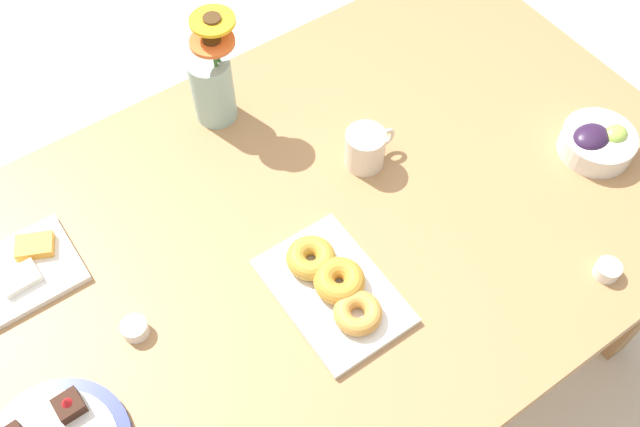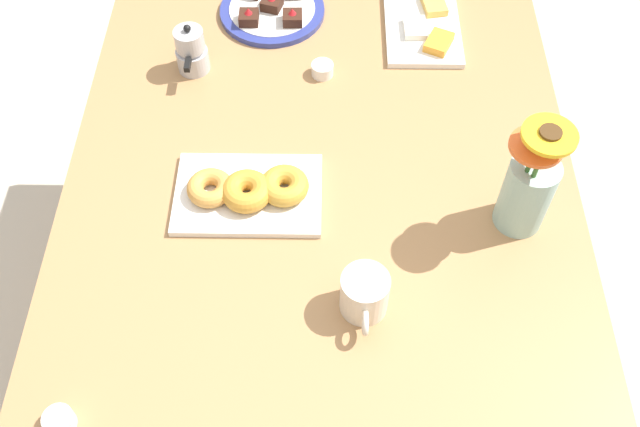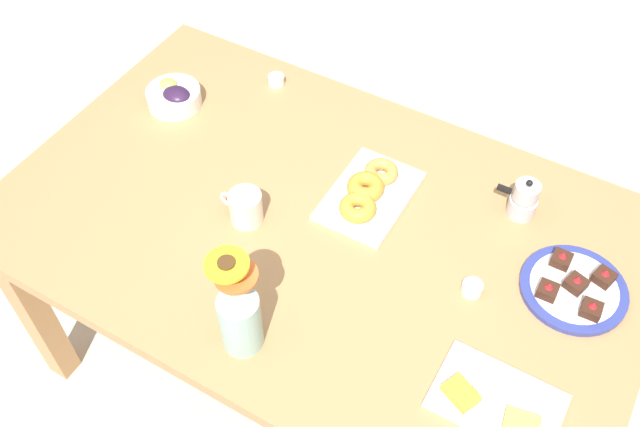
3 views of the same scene
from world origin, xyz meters
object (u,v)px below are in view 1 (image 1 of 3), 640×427
object	(u,v)px
jam_cup_honey	(135,328)
jam_cup_berry	(608,270)
flower_vase	(213,84)
croissant_platter	(334,286)
grape_bowl	(597,142)
cheese_platter	(8,277)
dining_table	(320,247)
coffee_mug	(366,148)

from	to	relation	value
jam_cup_honey	jam_cup_berry	bearing A→B (deg)	-27.00
jam_cup_honey	flower_vase	world-z (taller)	flower_vase
croissant_platter	flower_vase	bearing A→B (deg)	84.87
jam_cup_berry	grape_bowl	bearing A→B (deg)	47.47
cheese_platter	jam_cup_honey	xyz separation A→B (m)	(0.15, -0.23, 0.00)
croissant_platter	jam_cup_honey	bearing A→B (deg)	158.28
grape_bowl	croissant_platter	bearing A→B (deg)	176.32
dining_table	croissant_platter	xyz separation A→B (m)	(-0.06, -0.14, 0.11)
croissant_platter	cheese_platter	bearing A→B (deg)	142.91
dining_table	grape_bowl	world-z (taller)	grape_bowl
jam_cup_berry	coffee_mug	bearing A→B (deg)	114.02
jam_cup_honey	jam_cup_berry	distance (m)	0.88
grape_bowl	flower_vase	distance (m)	0.81
cheese_platter	croissant_platter	bearing A→B (deg)	-37.09
coffee_mug	grape_bowl	distance (m)	0.49
croissant_platter	jam_cup_berry	bearing A→B (deg)	-30.74
grape_bowl	cheese_platter	size ratio (longest dim) A/B	0.59
dining_table	grape_bowl	xyz separation A→B (m)	(0.58, -0.18, 0.12)
cheese_platter	flower_vase	world-z (taller)	flower_vase
dining_table	cheese_platter	world-z (taller)	cheese_platter
dining_table	jam_cup_berry	distance (m)	0.56
dining_table	coffee_mug	bearing A→B (deg)	24.63
croissant_platter	flower_vase	size ratio (longest dim) A/B	1.04
coffee_mug	flower_vase	world-z (taller)	flower_vase
flower_vase	jam_cup_honey	bearing A→B (deg)	-136.24
coffee_mug	dining_table	bearing A→B (deg)	-155.37
grape_bowl	flower_vase	size ratio (longest dim) A/B	0.57
croissant_platter	jam_cup_berry	xyz separation A→B (m)	(0.44, -0.26, -0.01)
coffee_mug	jam_cup_berry	world-z (taller)	coffee_mug
coffee_mug	jam_cup_berry	distance (m)	0.52
cheese_platter	flower_vase	size ratio (longest dim) A/B	0.97
grape_bowl	jam_cup_honey	size ratio (longest dim) A/B	3.22
coffee_mug	jam_cup_honey	distance (m)	0.58
dining_table	jam_cup_honey	xyz separation A→B (m)	(-0.40, -0.00, 0.10)
coffee_mug	croissant_platter	xyz separation A→B (m)	(-0.23, -0.21, -0.02)
dining_table	coffee_mug	distance (m)	0.23
croissant_platter	coffee_mug	bearing A→B (deg)	42.52
cheese_platter	jam_cup_honey	distance (m)	0.27
dining_table	jam_cup_berry	bearing A→B (deg)	-46.40
dining_table	croissant_platter	size ratio (longest dim) A/B	5.71
cheese_platter	jam_cup_berry	world-z (taller)	cheese_platter
grape_bowl	cheese_platter	world-z (taller)	grape_bowl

